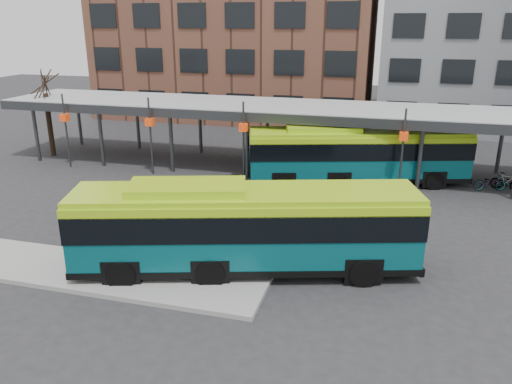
% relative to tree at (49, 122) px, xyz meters
% --- Properties ---
extents(ground, '(120.00, 120.00, 0.00)m').
position_rel_tree_xyz_m(ground, '(18.00, -12.00, -2.43)').
color(ground, '#28282B').
rests_on(ground, ground).
extents(boarding_island, '(14.00, 3.00, 0.18)m').
position_rel_tree_xyz_m(boarding_island, '(12.50, -15.00, -2.34)').
color(boarding_island, gray).
rests_on(boarding_island, ground).
extents(canopy, '(40.00, 6.53, 4.80)m').
position_rel_tree_xyz_m(canopy, '(17.94, 0.87, 1.47)').
color(canopy, '#999B9E').
rests_on(canopy, ground).
extents(tree, '(1.64, 1.64, 5.60)m').
position_rel_tree_xyz_m(tree, '(0.00, 0.00, 0.00)').
color(tree, black).
rests_on(tree, ground).
extents(building_brick, '(26.00, 14.00, 22.00)m').
position_rel_tree_xyz_m(building_brick, '(8.00, 20.00, 8.57)').
color(building_brick, brown).
rests_on(building_brick, ground).
extents(bus_front, '(13.15, 6.29, 3.56)m').
position_rel_tree_xyz_m(bus_front, '(18.25, -13.15, -0.58)').
color(bus_front, '#074F56').
rests_on(bus_front, ground).
extents(bus_rear, '(12.92, 6.16, 3.50)m').
position_rel_tree_xyz_m(bus_rear, '(21.51, -0.86, -0.61)').
color(bus_rear, '#074F56').
rests_on(bus_rear, ground).
extents(pedestrian, '(0.67, 0.71, 1.64)m').
position_rel_tree_xyz_m(pedestrian, '(14.00, -14.83, -1.42)').
color(pedestrian, black).
rests_on(pedestrian, boarding_island).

